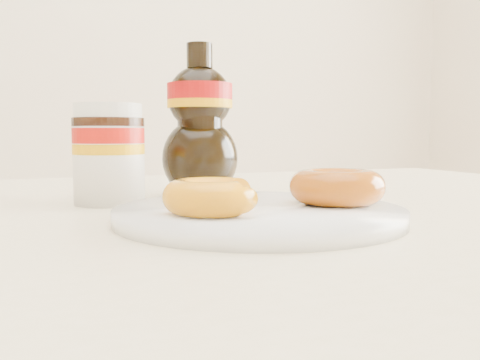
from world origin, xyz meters
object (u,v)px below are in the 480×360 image
object	(u,v)px
plate	(259,214)
syrup_bottle	(200,120)
donut_bitten	(212,196)
nutella_jar	(109,150)
dining_table	(175,277)
donut_whole	(337,187)

from	to	relation	value
plate	syrup_bottle	bearing A→B (deg)	86.94
donut_bitten	nutella_jar	xyz separation A→B (m)	(-0.06, 0.20, 0.03)
dining_table	nutella_jar	world-z (taller)	nutella_jar
plate	donut_whole	xyz separation A→B (m)	(0.08, -0.00, 0.02)
dining_table	plate	bearing A→B (deg)	-69.98
plate	syrup_bottle	distance (m)	0.25
donut_bitten	syrup_bottle	world-z (taller)	syrup_bottle
donut_bitten	nutella_jar	bearing A→B (deg)	89.88
dining_table	syrup_bottle	bearing A→B (deg)	59.13
dining_table	syrup_bottle	distance (m)	0.22
donut_bitten	syrup_bottle	distance (m)	0.28
donut_whole	syrup_bottle	bearing A→B (deg)	106.41
plate	syrup_bottle	world-z (taller)	syrup_bottle
donut_whole	syrup_bottle	size ratio (longest dim) A/B	0.47
donut_bitten	donut_whole	size ratio (longest dim) A/B	0.91
dining_table	nutella_jar	size ratio (longest dim) A/B	11.97
plate	donut_bitten	size ratio (longest dim) A/B	3.19
plate	nutella_jar	bearing A→B (deg)	122.64
donut_bitten	donut_whole	bearing A→B (deg)	-8.94
donut_whole	syrup_bottle	distance (m)	0.26
nutella_jar	syrup_bottle	world-z (taller)	syrup_bottle
donut_bitten	nutella_jar	world-z (taller)	nutella_jar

